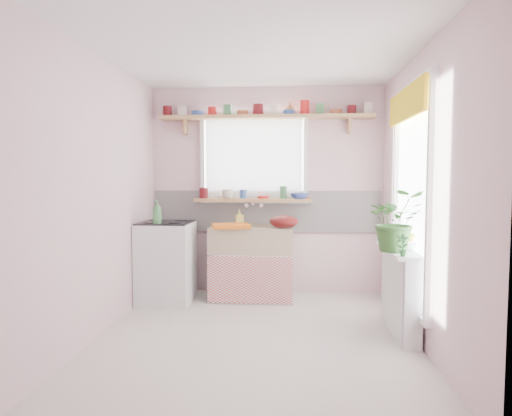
{
  "coord_description": "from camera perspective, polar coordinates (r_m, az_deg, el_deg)",
  "views": [
    {
      "loc": [
        0.31,
        -3.95,
        1.43
      ],
      "look_at": [
        -0.04,
        0.55,
        1.11
      ],
      "focal_mm": 32.0,
      "sensor_mm": 36.0,
      "label": 1
    }
  ],
  "objects": [
    {
      "name": "room",
      "position": [
        4.82,
        8.67,
        3.29
      ],
      "size": [
        3.2,
        3.2,
        3.2
      ],
      "color": "beige",
      "rests_on": "ground"
    },
    {
      "name": "sink_unit",
      "position": [
        5.35,
        -0.52,
        -6.7
      ],
      "size": [
        0.95,
        0.65,
        1.11
      ],
      "color": "white",
      "rests_on": "ground"
    },
    {
      "name": "cooker",
      "position": [
        5.28,
        -11.15,
        -6.61
      ],
      "size": [
        0.58,
        0.58,
        0.93
      ],
      "color": "white",
      "rests_on": "ground"
    },
    {
      "name": "radiator_ledge",
      "position": [
        4.39,
        17.63,
        -9.76
      ],
      "size": [
        0.22,
        0.95,
        0.78
      ],
      "color": "white",
      "rests_on": "ground"
    },
    {
      "name": "windowsill",
      "position": [
        5.45,
        -0.35,
        0.99
      ],
      "size": [
        1.4,
        0.22,
        0.04
      ],
      "primitive_type": "cube",
      "color": "tan",
      "rests_on": "room"
    },
    {
      "name": "pine_shelf",
      "position": [
        5.47,
        1.23,
        11.28
      ],
      "size": [
        2.52,
        0.24,
        0.04
      ],
      "primitive_type": "cube",
      "color": "tan",
      "rests_on": "room"
    },
    {
      "name": "shelf_crockery",
      "position": [
        5.48,
        1.23,
        12.06
      ],
      "size": [
        2.47,
        0.11,
        0.12
      ],
      "color": "#590F14",
      "rests_on": "pine_shelf"
    },
    {
      "name": "sill_crockery",
      "position": [
        5.46,
        -0.87,
        1.77
      ],
      "size": [
        1.35,
        0.11,
        0.12
      ],
      "color": "#590F14",
      "rests_on": "windowsill"
    },
    {
      "name": "dish_tray",
      "position": [
        5.12,
        -3.15,
        -2.23
      ],
      "size": [
        0.47,
        0.4,
        0.04
      ],
      "primitive_type": "cube",
      "rotation": [
        0.0,
        0.0,
        0.25
      ],
      "color": "orange",
      "rests_on": "sink_unit"
    },
    {
      "name": "colander",
      "position": [
        5.07,
        3.51,
        -1.7
      ],
      "size": [
        0.42,
        0.42,
        0.15
      ],
      "primitive_type": "ellipsoid",
      "rotation": [
        0.0,
        0.0,
        -0.4
      ],
      "color": "#5A100F",
      "rests_on": "sink_unit"
    },
    {
      "name": "jade_plant",
      "position": [
        4.12,
        17.09,
        -1.5
      ],
      "size": [
        0.51,
        0.45,
        0.54
      ],
      "primitive_type": "imported",
      "rotation": [
        0.0,
        0.0,
        0.05
      ],
      "color": "#326327",
      "rests_on": "radiator_ledge"
    },
    {
      "name": "fruit_bowl",
      "position": [
        4.31,
        18.17,
        -4.36
      ],
      "size": [
        0.43,
        0.43,
        0.08
      ],
      "primitive_type": "imported",
      "rotation": [
        0.0,
        0.0,
        0.43
      ],
      "color": "white",
      "rests_on": "radiator_ledge"
    },
    {
      "name": "herb_pot",
      "position": [
        3.89,
        17.85,
        -4.44
      ],
      "size": [
        0.12,
        0.1,
        0.19
      ],
      "primitive_type": "imported",
      "rotation": [
        0.0,
        0.0,
        -0.4
      ],
      "color": "#245C29",
      "rests_on": "radiator_ledge"
    },
    {
      "name": "soap_bottle_sink",
      "position": [
        5.29,
        -2.1,
        -1.21
      ],
      "size": [
        0.11,
        0.11,
        0.19
      ],
      "primitive_type": "imported",
      "rotation": [
        0.0,
        0.0,
        0.34
      ],
      "color": "#D5D05E",
      "rests_on": "sink_unit"
    },
    {
      "name": "sill_cup",
      "position": [
        5.43,
        -3.56,
        1.76
      ],
      "size": [
        0.18,
        0.18,
        0.11
      ],
      "primitive_type": "imported",
      "rotation": [
        0.0,
        0.0,
        -0.43
      ],
      "color": "beige",
      "rests_on": "windowsill"
    },
    {
      "name": "sill_bowl",
      "position": [
        5.37,
        5.47,
        1.49
      ],
      "size": [
        0.23,
        0.23,
        0.07
      ],
      "primitive_type": "imported",
      "rotation": [
        0.0,
        0.0,
        0.12
      ],
      "color": "#2F4A9A",
      "rests_on": "windowsill"
    },
    {
      "name": "shelf_vase",
      "position": [
        5.53,
        4.25,
        12.19
      ],
      "size": [
        0.18,
        0.18,
        0.15
      ],
      "primitive_type": "imported",
      "rotation": [
        0.0,
        0.0,
        0.29
      ],
      "color": "#B06636",
      "rests_on": "pine_shelf"
    },
    {
      "name": "cooker_bottle",
      "position": [
        5.01,
        -12.26,
        -0.48
      ],
      "size": [
        0.13,
        0.13,
        0.26
      ],
      "primitive_type": "imported",
      "rotation": [
        0.0,
        0.0,
        -0.33
      ],
      "color": "#43874B",
      "rests_on": "cooker"
    },
    {
      "name": "fruit",
      "position": [
        4.31,
        18.25,
        -3.54
      ],
      "size": [
        0.2,
        0.14,
        0.1
      ],
      "color": "orange",
      "rests_on": "fruit_bowl"
    }
  ]
}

